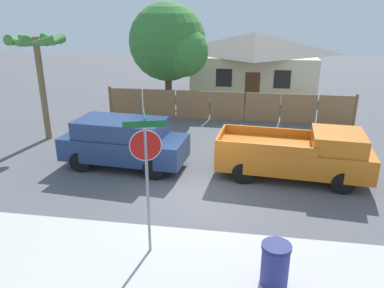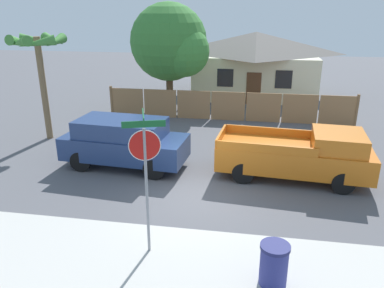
% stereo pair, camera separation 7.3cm
% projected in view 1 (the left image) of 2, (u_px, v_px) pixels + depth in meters
% --- Properties ---
extents(ground_plane, '(80.00, 80.00, 0.00)m').
position_uv_depth(ground_plane, '(199.00, 195.00, 12.10)').
color(ground_plane, '#56565B').
extents(sidewalk_strip, '(36.00, 3.20, 0.01)m').
position_uv_depth(sidewalk_strip, '(177.00, 266.00, 8.75)').
color(sidewalk_strip, beige).
rests_on(sidewalk_strip, ground).
extents(wooden_fence, '(13.19, 0.12, 1.64)m').
position_uv_depth(wooden_fence, '(227.00, 106.00, 20.02)').
color(wooden_fence, '#997047').
rests_on(wooden_fence, ground).
extents(house, '(8.54, 7.18, 4.22)m').
position_uv_depth(house, '(253.00, 62.00, 25.97)').
color(house, beige).
rests_on(house, ground).
extents(oak_tree, '(4.56, 4.34, 6.08)m').
position_uv_depth(oak_tree, '(171.00, 44.00, 20.95)').
color(oak_tree, brown).
rests_on(oak_tree, ground).
extents(palm_tree, '(2.33, 2.53, 4.68)m').
position_uv_depth(palm_tree, '(37.00, 50.00, 16.07)').
color(palm_tree, brown).
rests_on(palm_tree, ground).
extents(red_suv, '(4.75, 2.27, 1.85)m').
position_uv_depth(red_suv, '(124.00, 141.00, 13.98)').
color(red_suv, navy).
rests_on(red_suv, ground).
extents(orange_pickup, '(5.36, 2.45, 1.79)m').
position_uv_depth(orange_pickup, '(299.00, 154.00, 13.06)').
color(orange_pickup, orange).
rests_on(orange_pickup, ground).
extents(stop_sign, '(0.93, 0.84, 3.54)m').
position_uv_depth(stop_sign, '(146.00, 160.00, 8.51)').
color(stop_sign, gray).
rests_on(stop_sign, ground).
extents(trash_bin, '(0.65, 0.65, 0.98)m').
position_uv_depth(trash_bin, '(275.00, 264.00, 8.06)').
color(trash_bin, navy).
rests_on(trash_bin, ground).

